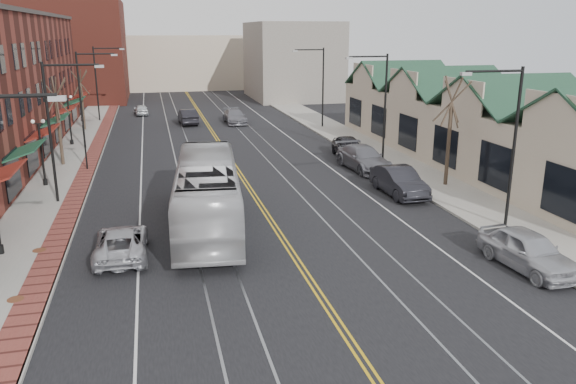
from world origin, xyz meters
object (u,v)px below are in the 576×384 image
transit_bus (207,193)px  parked_car_d (348,147)px  parked_car_a (528,250)px  parked_car_b (399,181)px  parked_suv (122,243)px  parked_car_c (363,158)px

transit_bus → parked_car_d: (12.61, 13.92, -0.95)m
parked_car_a → parked_car_b: bearing=88.0°
transit_bus → parked_car_d: 18.80m
transit_bus → parked_car_b: bearing=-159.9°
transit_bus → parked_suv: bearing=43.0°
transit_bus → parked_car_d: bearing=-126.4°
parked_car_a → parked_car_b: size_ratio=0.94×
parked_suv → parked_car_a: (16.80, -5.43, 0.16)m
parked_suv → parked_car_b: size_ratio=0.94×
parked_suv → parked_car_a: bearing=162.7°
parked_car_a → parked_car_d: size_ratio=1.00×
parked_car_a → parked_car_d: bearing=85.2°
parked_car_a → parked_car_c: 18.41m
transit_bus → parked_suv: transit_bus is taller
parked_car_d → parked_car_a: bearing=-84.3°
parked_suv → parked_car_d: bearing=-133.9°
transit_bus → parked_car_c: 15.73m
parked_suv → parked_car_d: parked_car_d is taller
parked_car_c → parked_car_d: bearing=80.5°
parked_suv → parked_car_a: 17.66m
parked_car_b → parked_car_c: size_ratio=0.88×
transit_bus → parked_car_d: size_ratio=2.61×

